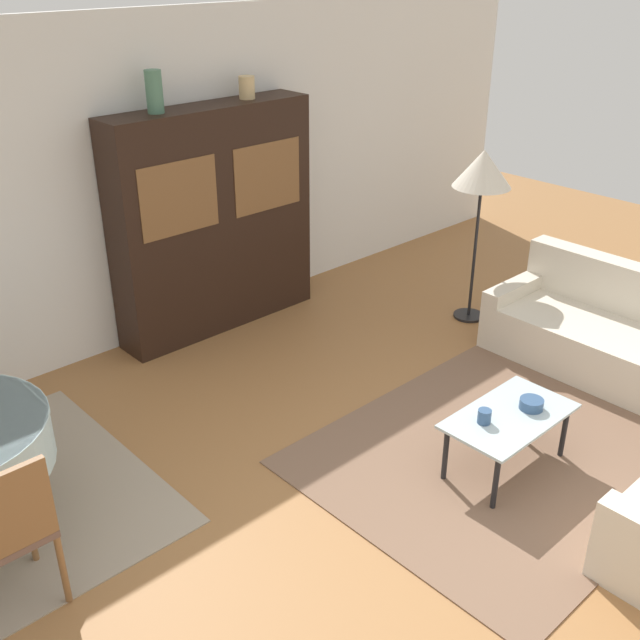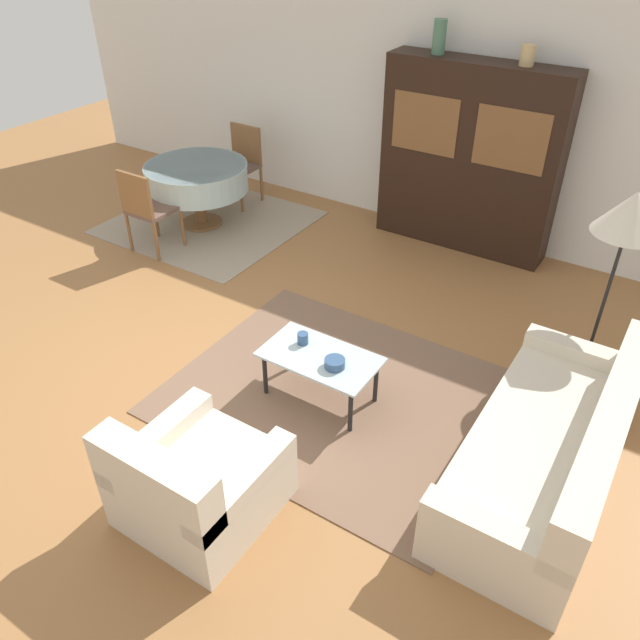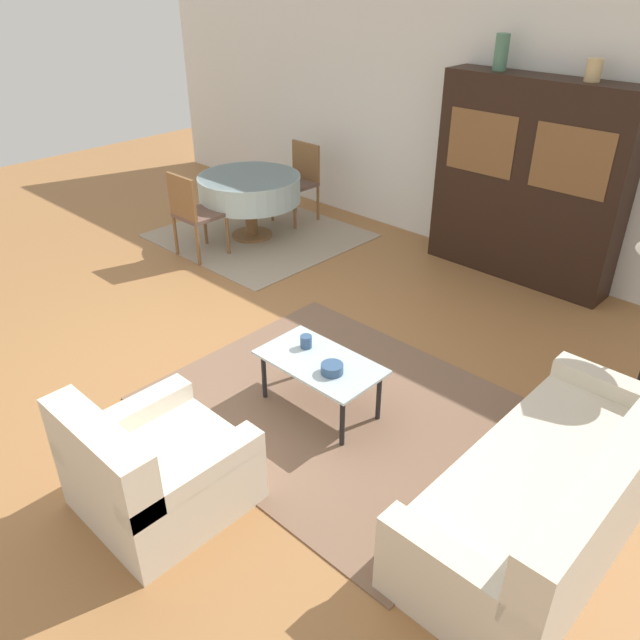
{
  "view_description": "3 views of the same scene",
  "coord_description": "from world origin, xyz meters",
  "px_view_note": "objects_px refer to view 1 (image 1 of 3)",
  "views": [
    {
      "loc": [
        -2.73,
        -1.76,
        3.11
      ],
      "look_at": [
        0.2,
        1.4,
        0.95
      ],
      "focal_mm": 42.0,
      "sensor_mm": 36.0,
      "label": 1
    },
    {
      "loc": [
        2.89,
        -2.75,
        3.35
      ],
      "look_at": [
        0.89,
        0.36,
        0.75
      ],
      "focal_mm": 35.0,
      "sensor_mm": 36.0,
      "label": 2
    },
    {
      "loc": [
        3.4,
        -2.28,
        2.87
      ],
      "look_at": [
        0.89,
        0.36,
        0.75
      ],
      "focal_mm": 35.0,
      "sensor_mm": 36.0,
      "label": 3
    }
  ],
  "objects_px": {
    "vase_short": "(247,87)",
    "floor_lamp": "(483,173)",
    "dining_chair_near": "(4,530)",
    "vase_tall": "(154,92)",
    "coffee_table": "(509,421)",
    "display_cabinet": "(214,221)",
    "bowl": "(531,404)",
    "couch": "(621,340)",
    "cup": "(484,416)"
  },
  "relations": [
    {
      "from": "vase_short",
      "to": "couch",
      "type": "bearing_deg",
      "value": -64.11
    },
    {
      "from": "couch",
      "to": "cup",
      "type": "height_order",
      "value": "couch"
    },
    {
      "from": "couch",
      "to": "coffee_table",
      "type": "distance_m",
      "value": 1.74
    },
    {
      "from": "couch",
      "to": "vase_tall",
      "type": "height_order",
      "value": "vase_tall"
    },
    {
      "from": "cup",
      "to": "vase_short",
      "type": "relative_size",
      "value": 0.5
    },
    {
      "from": "cup",
      "to": "bowl",
      "type": "distance_m",
      "value": 0.37
    },
    {
      "from": "couch",
      "to": "vase_short",
      "type": "relative_size",
      "value": 11.04
    },
    {
      "from": "dining_chair_near",
      "to": "floor_lamp",
      "type": "distance_m",
      "value": 4.61
    },
    {
      "from": "cup",
      "to": "bowl",
      "type": "xyz_separation_m",
      "value": [
        0.36,
        -0.11,
        -0.01
      ]
    },
    {
      "from": "display_cabinet",
      "to": "floor_lamp",
      "type": "distance_m",
      "value": 2.34
    },
    {
      "from": "cup",
      "to": "coffee_table",
      "type": "bearing_deg",
      "value": -17.11
    },
    {
      "from": "display_cabinet",
      "to": "dining_chair_near",
      "type": "xyz_separation_m",
      "value": [
        -2.75,
        -2.02,
        -0.44
      ]
    },
    {
      "from": "dining_chair_near",
      "to": "vase_short",
      "type": "distance_m",
      "value": 4.04
    },
    {
      "from": "display_cabinet",
      "to": "floor_lamp",
      "type": "bearing_deg",
      "value": -40.22
    },
    {
      "from": "vase_tall",
      "to": "bowl",
      "type": "bearing_deg",
      "value": -76.74
    },
    {
      "from": "display_cabinet",
      "to": "vase_tall",
      "type": "distance_m",
      "value": 1.23
    },
    {
      "from": "coffee_table",
      "to": "cup",
      "type": "height_order",
      "value": "cup"
    },
    {
      "from": "coffee_table",
      "to": "display_cabinet",
      "type": "bearing_deg",
      "value": 91.81
    },
    {
      "from": "bowl",
      "to": "vase_tall",
      "type": "xyz_separation_m",
      "value": [
        -0.73,
        3.08,
        1.66
      ]
    },
    {
      "from": "bowl",
      "to": "vase_tall",
      "type": "bearing_deg",
      "value": 103.26
    },
    {
      "from": "coffee_table",
      "to": "dining_chair_near",
      "type": "height_order",
      "value": "dining_chair_near"
    },
    {
      "from": "couch",
      "to": "floor_lamp",
      "type": "relative_size",
      "value": 1.3
    },
    {
      "from": "display_cabinet",
      "to": "cup",
      "type": "xyz_separation_m",
      "value": [
        -0.1,
        -2.97,
        -0.52
      ]
    },
    {
      "from": "vase_tall",
      "to": "vase_short",
      "type": "bearing_deg",
      "value": 0.0
    },
    {
      "from": "cup",
      "to": "vase_tall",
      "type": "relative_size",
      "value": 0.29
    },
    {
      "from": "coffee_table",
      "to": "bowl",
      "type": "distance_m",
      "value": 0.19
    },
    {
      "from": "cup",
      "to": "dining_chair_near",
      "type": "bearing_deg",
      "value": 160.17
    },
    {
      "from": "bowl",
      "to": "couch",
      "type": "bearing_deg",
      "value": 5.95
    },
    {
      "from": "dining_chair_near",
      "to": "bowl",
      "type": "relative_size",
      "value": 6.01
    },
    {
      "from": "coffee_table",
      "to": "display_cabinet",
      "type": "relative_size",
      "value": 0.46
    },
    {
      "from": "dining_chair_near",
      "to": "vase_tall",
      "type": "height_order",
      "value": "vase_tall"
    },
    {
      "from": "coffee_table",
      "to": "display_cabinet",
      "type": "xyz_separation_m",
      "value": [
        -0.1,
        3.03,
        0.61
      ]
    },
    {
      "from": "couch",
      "to": "cup",
      "type": "distance_m",
      "value": 1.94
    },
    {
      "from": "floor_lamp",
      "to": "couch",
      "type": "bearing_deg",
      "value": -87.25
    },
    {
      "from": "coffee_table",
      "to": "vase_tall",
      "type": "relative_size",
      "value": 2.8
    },
    {
      "from": "bowl",
      "to": "vase_short",
      "type": "xyz_separation_m",
      "value": [
        0.16,
        3.08,
        1.6
      ]
    },
    {
      "from": "dining_chair_near",
      "to": "vase_tall",
      "type": "xyz_separation_m",
      "value": [
        2.28,
        2.02,
        1.58
      ]
    },
    {
      "from": "display_cabinet",
      "to": "vase_tall",
      "type": "xyz_separation_m",
      "value": [
        -0.47,
        0.0,
        1.14
      ]
    },
    {
      "from": "floor_lamp",
      "to": "vase_tall",
      "type": "bearing_deg",
      "value": 146.26
    },
    {
      "from": "floor_lamp",
      "to": "bowl",
      "type": "distance_m",
      "value": 2.38
    },
    {
      "from": "couch",
      "to": "vase_tall",
      "type": "bearing_deg",
      "value": 38.24
    },
    {
      "from": "display_cabinet",
      "to": "vase_short",
      "type": "relative_size",
      "value": 10.56
    },
    {
      "from": "display_cabinet",
      "to": "dining_chair_near",
      "type": "distance_m",
      "value": 3.44
    },
    {
      "from": "coffee_table",
      "to": "vase_short",
      "type": "xyz_separation_m",
      "value": [
        0.32,
        3.03,
        1.68
      ]
    },
    {
      "from": "couch",
      "to": "coffee_table",
      "type": "relative_size",
      "value": 2.29
    },
    {
      "from": "display_cabinet",
      "to": "vase_tall",
      "type": "bearing_deg",
      "value": 179.89
    },
    {
      "from": "display_cabinet",
      "to": "cup",
      "type": "height_order",
      "value": "display_cabinet"
    },
    {
      "from": "cup",
      "to": "vase_tall",
      "type": "bearing_deg",
      "value": 97.08
    },
    {
      "from": "vase_short",
      "to": "floor_lamp",
      "type": "bearing_deg",
      "value": -47.87
    },
    {
      "from": "vase_tall",
      "to": "vase_short",
      "type": "height_order",
      "value": "vase_tall"
    }
  ]
}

